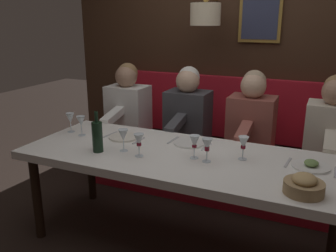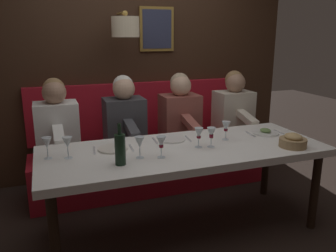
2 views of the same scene
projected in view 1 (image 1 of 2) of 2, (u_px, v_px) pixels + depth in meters
The scene contains 20 objects.
ground_plane at pixel (180, 244), 2.78m from camera, with size 12.00×12.00×0.00m, color black.
dining_table at pixel (181, 163), 2.58m from camera, with size 0.90×2.31×0.74m.
banquette_bench at pixel (215, 174), 3.49m from camera, with size 0.52×2.51×0.45m, color red.
back_wall_panel at pixel (236, 49), 3.67m from camera, with size 0.59×3.71×2.90m.
diner_nearest at pixel (331, 127), 2.94m from camera, with size 0.60×0.40×0.79m.
diner_near at pixel (251, 119), 3.19m from camera, with size 0.60×0.40×0.79m.
diner_middle at pixel (188, 112), 3.43m from camera, with size 0.60×0.40×0.79m.
diner_far at pixel (128, 105), 3.69m from camera, with size 0.60×0.40×0.79m.
place_setting_0 at pixel (311, 166), 2.33m from camera, with size 0.24×0.32×0.05m.
place_setting_1 at pixel (189, 143), 2.77m from camera, with size 0.24×0.32×0.01m.
place_setting_2 at pixel (124, 137), 2.91m from camera, with size 0.24×0.32×0.01m.
wine_glass_0 at pixel (70, 119), 3.03m from camera, with size 0.07×0.07×0.16m.
wine_glass_1 at pixel (243, 143), 2.44m from camera, with size 0.07×0.07×0.16m.
wine_glass_2 at pixel (81, 122), 2.94m from camera, with size 0.07×0.07×0.16m.
wine_glass_3 at pixel (207, 145), 2.40m from camera, with size 0.07×0.07×0.16m.
wine_glass_4 at pixel (123, 136), 2.59m from camera, with size 0.07×0.07×0.16m.
wine_glass_5 at pixel (139, 141), 2.49m from camera, with size 0.07×0.07×0.16m.
wine_glass_6 at pixel (194, 142), 2.46m from camera, with size 0.07×0.07×0.16m.
wine_bottle at pixel (97, 136), 2.59m from camera, with size 0.08×0.08×0.30m.
bread_bowl at pixel (304, 185), 1.98m from camera, with size 0.22×0.22×0.12m.
Camera 1 is at (-2.23, -0.90, 1.67)m, focal length 38.69 mm.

